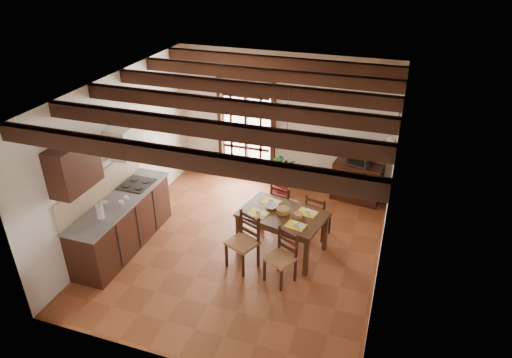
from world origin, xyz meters
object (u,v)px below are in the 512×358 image
at_px(dining_table, 283,218).
at_px(chair_far_left, 283,212).
at_px(sideboard, 357,182).
at_px(chair_far_right, 317,223).
at_px(potted_plant, 281,166).
at_px(kitchen_counter, 122,222).
at_px(crt_tv, 360,155).
at_px(pendant_lamp, 287,136).
at_px(chair_near_left, 243,251).
at_px(chair_near_right, 281,266).

distance_m(dining_table, chair_far_left, 0.86).
bearing_deg(sideboard, dining_table, -106.41).
relative_size(chair_far_right, potted_plant, 0.47).
relative_size(dining_table, potted_plant, 0.85).
xyz_separation_m(chair_far_right, potted_plant, (-1.06, 1.35, 0.31)).
bearing_deg(dining_table, sideboard, 77.28).
height_order(kitchen_counter, sideboard, kitchen_counter).
xyz_separation_m(kitchen_counter, potted_plant, (2.02, 2.71, 0.10)).
bearing_deg(kitchen_counter, potted_plant, 53.20).
relative_size(dining_table, sideboard, 1.61).
xyz_separation_m(dining_table, chair_far_left, (-0.19, 0.75, -0.37)).
height_order(chair_far_right, crt_tv, crt_tv).
height_order(sideboard, pendant_lamp, pendant_lamp).
xyz_separation_m(chair_far_right, crt_tv, (0.48, 1.47, 0.73)).
bearing_deg(kitchen_counter, pendant_lamp, 17.87).
xyz_separation_m(chair_far_left, chair_far_right, (0.67, -0.14, -0.01)).
relative_size(dining_table, crt_tv, 3.01).
xyz_separation_m(chair_far_left, crt_tv, (1.15, 1.32, 0.72)).
bearing_deg(chair_near_left, chair_far_right, 76.16).
height_order(chair_near_right, potted_plant, potted_plant).
bearing_deg(sideboard, chair_near_left, -109.72).
distance_m(kitchen_counter, chair_near_left, 2.14).
bearing_deg(crt_tv, kitchen_counter, -125.85).
relative_size(kitchen_counter, potted_plant, 1.26).
distance_m(sideboard, pendant_lamp, 2.77).
relative_size(chair_far_right, sideboard, 0.89).
relative_size(chair_near_left, chair_far_right, 1.12).
height_order(kitchen_counter, potted_plant, potted_plant).
distance_m(chair_far_right, potted_plant, 1.75).
xyz_separation_m(dining_table, chair_near_left, (-0.48, -0.61, -0.35)).
distance_m(crt_tv, potted_plant, 1.61).
distance_m(kitchen_counter, chair_far_right, 3.37).
xyz_separation_m(chair_near_left, sideboard, (1.44, 2.70, 0.11)).
bearing_deg(dining_table, kitchen_counter, -152.05).
bearing_deg(potted_plant, chair_far_right, -51.93).
relative_size(chair_near_right, pendant_lamp, 1.03).
distance_m(kitchen_counter, dining_table, 2.71).
bearing_deg(kitchen_counter, crt_tv, 38.31).
relative_size(chair_far_left, potted_plant, 0.48).
bearing_deg(chair_far_left, crt_tv, -117.90).
bearing_deg(chair_far_left, kitchen_counter, 44.85).
relative_size(chair_near_left, chair_far_left, 1.08).
xyz_separation_m(kitchen_counter, sideboard, (3.57, 2.83, -0.07)).
distance_m(chair_near_left, chair_far_left, 1.40).
bearing_deg(kitchen_counter, chair_near_right, -0.34).
height_order(chair_near_right, chair_far_right, chair_near_right).
bearing_deg(chair_near_right, chair_near_left, -166.07).
bearing_deg(sideboard, kitchen_counter, -133.22).
bearing_deg(chair_far_right, sideboard, -94.44).
height_order(chair_far_left, crt_tv, crt_tv).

